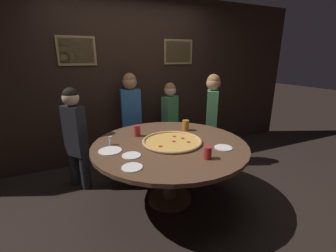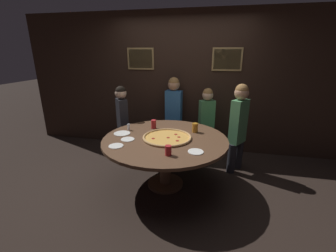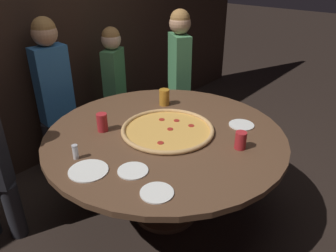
{
  "view_description": "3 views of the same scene",
  "coord_description": "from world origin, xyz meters",
  "px_view_note": "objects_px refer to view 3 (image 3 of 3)",
  "views": [
    {
      "loc": [
        -0.98,
        -2.15,
        1.66
      ],
      "look_at": [
        0.01,
        0.07,
        0.92
      ],
      "focal_mm": 24.0,
      "sensor_mm": 36.0,
      "label": 1
    },
    {
      "loc": [
        0.65,
        -2.83,
        1.88
      ],
      "look_at": [
        0.06,
        -0.08,
        0.95
      ],
      "focal_mm": 24.0,
      "sensor_mm": 36.0,
      "label": 2
    },
    {
      "loc": [
        -1.58,
        -1.35,
        1.88
      ],
      "look_at": [
        0.02,
        -0.01,
        0.79
      ],
      "focal_mm": 35.0,
      "sensor_mm": 36.0,
      "label": 3
    }
  ],
  "objects_px": {
    "dining_table": "(165,146)",
    "diner_centre_back": "(114,82)",
    "drink_cup_front_edge": "(102,122)",
    "condiment_shaker": "(75,152)",
    "white_plate_far_back": "(133,171)",
    "white_plate_right_side": "(157,193)",
    "white_plate_left_side": "(88,171)",
    "giant_pizza": "(168,130)",
    "diner_far_left": "(179,71)",
    "drink_cup_near_left": "(241,140)",
    "diner_side_left": "(54,88)",
    "drink_cup_far_left": "(164,97)",
    "white_plate_near_front": "(241,125)"
  },
  "relations": [
    {
      "from": "dining_table",
      "to": "diner_centre_back",
      "type": "relative_size",
      "value": 1.35
    },
    {
      "from": "drink_cup_front_edge",
      "to": "condiment_shaker",
      "type": "xyz_separation_m",
      "value": [
        -0.35,
        -0.16,
        -0.02
      ]
    },
    {
      "from": "white_plate_far_back",
      "to": "white_plate_right_side",
      "type": "relative_size",
      "value": 1.0
    },
    {
      "from": "white_plate_left_side",
      "to": "diner_centre_back",
      "type": "height_order",
      "value": "diner_centre_back"
    },
    {
      "from": "giant_pizza",
      "to": "diner_far_left",
      "type": "bearing_deg",
      "value": 34.29
    },
    {
      "from": "drink_cup_front_edge",
      "to": "white_plate_far_back",
      "type": "xyz_separation_m",
      "value": [
        -0.22,
        -0.53,
        -0.06
      ]
    },
    {
      "from": "white_plate_left_side",
      "to": "giant_pizza",
      "type": "bearing_deg",
      "value": -3.33
    },
    {
      "from": "white_plate_far_back",
      "to": "diner_far_left",
      "type": "bearing_deg",
      "value": 29.13
    },
    {
      "from": "white_plate_far_back",
      "to": "diner_far_left",
      "type": "distance_m",
      "value": 1.73
    },
    {
      "from": "white_plate_right_side",
      "to": "condiment_shaker",
      "type": "xyz_separation_m",
      "value": [
        -0.07,
        0.62,
        0.05
      ]
    },
    {
      "from": "dining_table",
      "to": "diner_far_left",
      "type": "xyz_separation_m",
      "value": [
        1.02,
        0.68,
        0.19
      ]
    },
    {
      "from": "drink_cup_near_left",
      "to": "white_plate_left_side",
      "type": "distance_m",
      "value": 0.99
    },
    {
      "from": "diner_side_left",
      "to": "diner_centre_back",
      "type": "xyz_separation_m",
      "value": [
        0.62,
        -0.11,
        -0.09
      ]
    },
    {
      "from": "white_plate_far_back",
      "to": "giant_pizza",
      "type": "bearing_deg",
      "value": 17.57
    },
    {
      "from": "drink_cup_far_left",
      "to": "diner_centre_back",
      "type": "height_order",
      "value": "diner_centre_back"
    },
    {
      "from": "white_plate_right_side",
      "to": "diner_far_left",
      "type": "xyz_separation_m",
      "value": [
        1.57,
        1.09,
        0.07
      ]
    },
    {
      "from": "drink_cup_near_left",
      "to": "diner_side_left",
      "type": "bearing_deg",
      "value": 98.78
    },
    {
      "from": "dining_table",
      "to": "white_plate_near_front",
      "type": "xyz_separation_m",
      "value": [
        0.46,
        -0.37,
        0.12
      ]
    },
    {
      "from": "drink_cup_front_edge",
      "to": "white_plate_right_side",
      "type": "relative_size",
      "value": 0.73
    },
    {
      "from": "drink_cup_far_left",
      "to": "white_plate_right_side",
      "type": "height_order",
      "value": "drink_cup_far_left"
    },
    {
      "from": "diner_far_left",
      "to": "diner_centre_back",
      "type": "xyz_separation_m",
      "value": [
        -0.51,
        0.44,
        -0.08
      ]
    },
    {
      "from": "giant_pizza",
      "to": "drink_cup_far_left",
      "type": "xyz_separation_m",
      "value": [
        0.35,
        0.33,
        0.06
      ]
    },
    {
      "from": "white_plate_near_front",
      "to": "white_plate_far_back",
      "type": "relative_size",
      "value": 1.02
    },
    {
      "from": "drink_cup_far_left",
      "to": "white_plate_far_back",
      "type": "height_order",
      "value": "drink_cup_far_left"
    },
    {
      "from": "drink_cup_far_left",
      "to": "drink_cup_near_left",
      "type": "relative_size",
      "value": 1.15
    },
    {
      "from": "drink_cup_near_left",
      "to": "diner_side_left",
      "type": "xyz_separation_m",
      "value": [
        -0.27,
        1.74,
        0.02
      ]
    },
    {
      "from": "drink_cup_far_left",
      "to": "white_plate_left_side",
      "type": "distance_m",
      "value": 1.08
    },
    {
      "from": "drink_cup_near_left",
      "to": "diner_centre_back",
      "type": "height_order",
      "value": "diner_centre_back"
    },
    {
      "from": "giant_pizza",
      "to": "diner_far_left",
      "type": "relative_size",
      "value": 0.48
    },
    {
      "from": "condiment_shaker",
      "to": "diner_side_left",
      "type": "distance_m",
      "value": 1.13
    },
    {
      "from": "white_plate_far_back",
      "to": "diner_far_left",
      "type": "height_order",
      "value": "diner_far_left"
    },
    {
      "from": "drink_cup_front_edge",
      "to": "diner_far_left",
      "type": "xyz_separation_m",
      "value": [
        1.29,
        0.31,
        0.0
      ]
    },
    {
      "from": "giant_pizza",
      "to": "diner_far_left",
      "type": "distance_m",
      "value": 1.21
    },
    {
      "from": "drink_cup_far_left",
      "to": "diner_side_left",
      "type": "height_order",
      "value": "diner_side_left"
    },
    {
      "from": "drink_cup_far_left",
      "to": "white_plate_left_side",
      "type": "relative_size",
      "value": 0.58
    },
    {
      "from": "diner_far_left",
      "to": "drink_cup_near_left",
      "type": "bearing_deg",
      "value": -2.45
    },
    {
      "from": "white_plate_near_front",
      "to": "diner_far_left",
      "type": "height_order",
      "value": "diner_far_left"
    },
    {
      "from": "drink_cup_front_edge",
      "to": "white_plate_left_side",
      "type": "height_order",
      "value": "drink_cup_front_edge"
    },
    {
      "from": "white_plate_left_side",
      "to": "diner_centre_back",
      "type": "bearing_deg",
      "value": 42.76
    },
    {
      "from": "drink_cup_near_left",
      "to": "white_plate_right_side",
      "type": "bearing_deg",
      "value": 170.94
    },
    {
      "from": "drink_cup_far_left",
      "to": "white_plate_right_side",
      "type": "relative_size",
      "value": 0.74
    },
    {
      "from": "white_plate_far_back",
      "to": "diner_side_left",
      "type": "distance_m",
      "value": 1.44
    },
    {
      "from": "diner_far_left",
      "to": "white_plate_left_side",
      "type": "bearing_deg",
      "value": -35.69
    },
    {
      "from": "dining_table",
      "to": "diner_centre_back",
      "type": "xyz_separation_m",
      "value": [
        0.51,
        1.12,
        0.1
      ]
    },
    {
      "from": "dining_table",
      "to": "white_plate_near_front",
      "type": "bearing_deg",
      "value": -38.66
    },
    {
      "from": "dining_table",
      "to": "giant_pizza",
      "type": "relative_size",
      "value": 2.55
    },
    {
      "from": "giant_pizza",
      "to": "white_plate_right_side",
      "type": "bearing_deg",
      "value": -144.72
    },
    {
      "from": "white_plate_near_front",
      "to": "drink_cup_near_left",
      "type": "bearing_deg",
      "value": -153.2
    },
    {
      "from": "drink_cup_near_left",
      "to": "white_plate_left_side",
      "type": "height_order",
      "value": "drink_cup_near_left"
    },
    {
      "from": "dining_table",
      "to": "drink_cup_front_edge",
      "type": "bearing_deg",
      "value": 125.94
    }
  ]
}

